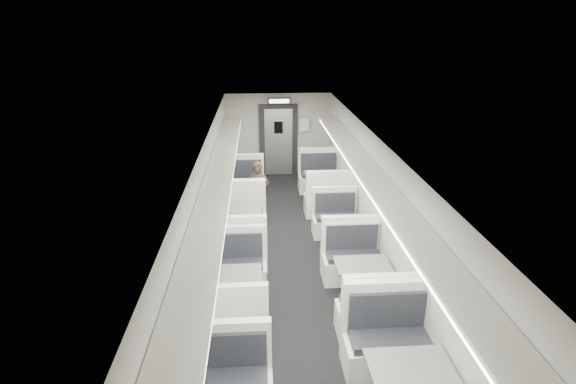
{
  "coord_description": "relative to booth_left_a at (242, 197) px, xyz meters",
  "views": [
    {
      "loc": [
        -0.6,
        -6.81,
        4.3
      ],
      "look_at": [
        -0.03,
        1.53,
        1.11
      ],
      "focal_mm": 28.0,
      "sensor_mm": 36.0,
      "label": 1
    }
  ],
  "objects": [
    {
      "name": "room",
      "position": [
        1.0,
        -3.15,
        0.81
      ],
      "size": [
        3.24,
        12.24,
        2.64
      ],
      "color": "black",
      "rests_on": "ground"
    },
    {
      "name": "booth_left_a",
      "position": [
        0.0,
        0.0,
        0.0
      ],
      "size": [
        1.07,
        2.18,
        1.16
      ],
      "color": "white",
      "rests_on": "room"
    },
    {
      "name": "booth_left_b",
      "position": [
        0.0,
        -1.8,
        -0.01
      ],
      "size": [
        1.04,
        2.11,
        1.13
      ],
      "color": "white",
      "rests_on": "room"
    },
    {
      "name": "booth_left_c",
      "position": [
        0.0,
        -3.94,
        -0.04
      ],
      "size": [
        0.98,
        1.98,
        1.06
      ],
      "color": "white",
      "rests_on": "room"
    },
    {
      "name": "booth_right_a",
      "position": [
        2.0,
        0.55,
        -0.0
      ],
      "size": [
        1.06,
        2.15,
        1.15
      ],
      "color": "white",
      "rests_on": "room"
    },
    {
      "name": "booth_right_b",
      "position": [
        2.0,
        -2.06,
        -0.04
      ],
      "size": [
        0.95,
        1.94,
        1.04
      ],
      "color": "white",
      "rests_on": "room"
    },
    {
      "name": "booth_right_c",
      "position": [
        2.0,
        -3.88,
        -0.01
      ],
      "size": [
        1.04,
        2.1,
        1.13
      ],
      "color": "white",
      "rests_on": "room"
    },
    {
      "name": "passenger",
      "position": [
        0.38,
        -0.47,
        0.31
      ],
      "size": [
        0.57,
        0.44,
        1.39
      ],
      "primitive_type": "imported",
      "rotation": [
        0.0,
        0.0,
        -0.23
      ],
      "color": "black",
      "rests_on": "room"
    },
    {
      "name": "window_a",
      "position": [
        -0.49,
        0.25,
        0.96
      ],
      "size": [
        0.02,
        1.18,
        0.84
      ],
      "primitive_type": "cube",
      "color": "black",
      "rests_on": "room"
    },
    {
      "name": "window_b",
      "position": [
        -0.49,
        -1.95,
        0.96
      ],
      "size": [
        0.02,
        1.18,
        0.84
      ],
      "primitive_type": "cube",
      "color": "black",
      "rests_on": "room"
    },
    {
      "name": "window_c",
      "position": [
        -0.49,
        -4.15,
        0.96
      ],
      "size": [
        0.02,
        1.18,
        0.84
      ],
      "primitive_type": "cube",
      "color": "black",
      "rests_on": "room"
    },
    {
      "name": "window_d",
      "position": [
        -0.49,
        -6.35,
        0.96
      ],
      "size": [
        0.02,
        1.18,
        0.84
      ],
      "primitive_type": "cube",
      "color": "black",
      "rests_on": "room"
    },
    {
      "name": "luggage_rack_left",
      "position": [
        -0.24,
        -3.45,
        1.53
      ],
      "size": [
        0.46,
        10.4,
        0.09
      ],
      "color": "white",
      "rests_on": "room"
    },
    {
      "name": "luggage_rack_right",
      "position": [
        2.24,
        -3.45,
        1.53
      ],
      "size": [
        0.46,
        10.4,
        0.09
      ],
      "color": "white",
      "rests_on": "room"
    },
    {
      "name": "vestibule_door",
      "position": [
        1.0,
        2.78,
        0.65
      ],
      "size": [
        1.1,
        0.13,
        2.1
      ],
      "color": "black",
      "rests_on": "room"
    },
    {
      "name": "exit_sign",
      "position": [
        1.0,
        2.29,
        1.89
      ],
      "size": [
        0.62,
        0.12,
        0.16
      ],
      "color": "black",
      "rests_on": "room"
    },
    {
      "name": "wall_notice",
      "position": [
        1.75,
        2.77,
        1.11
      ],
      "size": [
        0.32,
        0.02,
        0.4
      ],
      "primitive_type": "cube",
      "color": "white",
      "rests_on": "room"
    }
  ]
}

